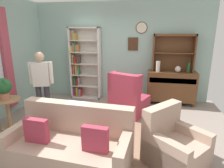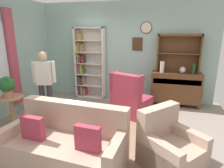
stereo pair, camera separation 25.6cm
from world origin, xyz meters
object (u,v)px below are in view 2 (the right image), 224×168
(plant_stand, at_px, (12,108))
(potted_plant_large, at_px, (7,85))
(bookshelf, at_px, (88,64))
(armchair_floral, at_px, (170,148))
(wingback_chair, at_px, (130,99))
(vase_tall, at_px, (162,67))
(sideboard, at_px, (175,87))
(couch_floral, at_px, (67,144))
(person_reading, at_px, (45,80))
(sideboard_hutch, at_px, (179,48))
(bottle_wine, at_px, (194,69))
(vase_round, at_px, (183,70))

(plant_stand, xyz_separation_m, potted_plant_large, (0.00, -0.06, 0.51))
(plant_stand, height_order, potted_plant_large, potted_plant_large)
(bookshelf, height_order, armchair_floral, bookshelf)
(bookshelf, xyz_separation_m, wingback_chair, (1.46, -1.02, -0.64))
(vase_tall, distance_m, potted_plant_large, 3.72)
(sideboard, distance_m, couch_floral, 3.44)
(person_reading, bearing_deg, couch_floral, -48.31)
(sideboard, distance_m, sideboard_hutch, 1.06)
(bottle_wine, xyz_separation_m, plant_stand, (-3.85, -2.03, -0.65))
(couch_floral, relative_size, plant_stand, 2.85)
(potted_plant_large, bearing_deg, bottle_wine, 28.52)
(bookshelf, relative_size, vase_round, 12.35)
(wingback_chair, bearing_deg, armchair_floral, -62.50)
(armchair_floral, relative_size, person_reading, 0.69)
(armchair_floral, bearing_deg, sideboard, 85.42)
(person_reading, bearing_deg, armchair_floral, -20.81)
(bottle_wine, bearing_deg, sideboard_hutch, 153.04)
(couch_floral, xyz_separation_m, potted_plant_large, (-1.71, 0.78, 0.60))
(bottle_wine, xyz_separation_m, wingback_chair, (-1.49, -0.84, -0.67))
(bookshelf, distance_m, plant_stand, 2.46)
(sideboard, distance_m, vase_tall, 0.68)
(bookshelf, height_order, wingback_chair, bookshelf)
(sideboard, height_order, wingback_chair, wingback_chair)
(sideboard_hutch, xyz_separation_m, vase_tall, (-0.39, -0.19, -0.49))
(sideboard, xyz_separation_m, potted_plant_large, (-3.45, -2.18, 0.40))
(sideboard, relative_size, vase_round, 7.65)
(sideboard_hutch, distance_m, plant_stand, 4.27)
(vase_tall, xyz_separation_m, plant_stand, (-3.07, -2.04, -0.66))
(couch_floral, bearing_deg, bottle_wine, 53.42)
(sideboard, bearing_deg, vase_tall, -168.37)
(wingback_chair, xyz_separation_m, potted_plant_large, (-2.35, -1.25, 0.53))
(vase_tall, relative_size, vase_round, 1.71)
(vase_tall, bearing_deg, sideboard_hutch, 25.89)
(armchair_floral, height_order, plant_stand, armchair_floral)
(sideboard, relative_size, armchair_floral, 1.20)
(sideboard_hutch, relative_size, plant_stand, 1.69)
(couch_floral, bearing_deg, plant_stand, 153.96)
(bookshelf, bearing_deg, bottle_wine, -3.37)
(vase_tall, relative_size, potted_plant_large, 0.65)
(vase_round, xyz_separation_m, plant_stand, (-3.59, -2.06, -0.60))
(bookshelf, relative_size, potted_plant_large, 4.72)
(bottle_wine, distance_m, plant_stand, 4.40)
(sideboard_hutch, height_order, couch_floral, sideboard_hutch)
(potted_plant_large, bearing_deg, bookshelf, 68.57)
(wingback_chair, relative_size, person_reading, 0.67)
(vase_round, height_order, plant_stand, vase_round)
(wingback_chair, bearing_deg, sideboard_hutch, 43.40)
(bookshelf, distance_m, bottle_wine, 2.96)
(person_reading, bearing_deg, plant_stand, -134.11)
(couch_floral, distance_m, plant_stand, 1.91)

